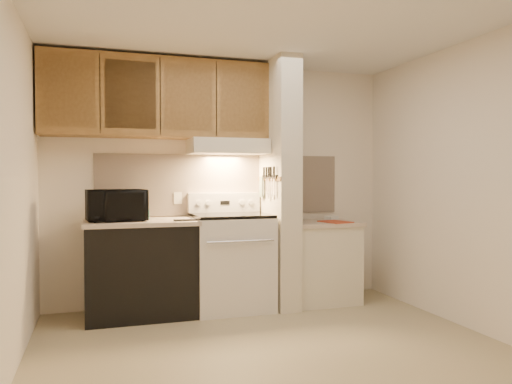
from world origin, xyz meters
name	(u,v)px	position (x,y,z in m)	size (l,w,h in m)	color
floor	(269,346)	(0.00, 0.00, 0.00)	(3.60, 3.60, 0.00)	tan
ceiling	(269,22)	(0.00, 0.00, 2.50)	(3.60, 3.60, 0.00)	white
wall_back	(223,183)	(0.00, 1.50, 1.25)	(3.60, 0.02, 2.50)	white
wall_left	(13,187)	(-1.80, 0.00, 1.25)	(0.02, 3.00, 2.50)	white
wall_right	(462,185)	(1.80, 0.00, 1.25)	(0.02, 3.00, 2.50)	white
backsplash	(223,185)	(0.00, 1.49, 1.24)	(2.60, 0.02, 0.63)	#FFE4CC
range_body	(231,263)	(0.00, 1.16, 0.46)	(0.76, 0.65, 0.92)	silver
oven_window	(240,264)	(0.00, 0.84, 0.50)	(0.50, 0.01, 0.30)	black
oven_handle	(241,241)	(0.00, 0.80, 0.72)	(0.02, 0.02, 0.65)	silver
cooktop	(231,215)	(0.00, 1.16, 0.94)	(0.74, 0.64, 0.03)	black
range_backguard	(224,202)	(0.00, 1.44, 1.05)	(0.76, 0.08, 0.20)	silver
range_display	(225,203)	(0.00, 1.40, 1.05)	(0.10, 0.01, 0.04)	black
range_knob_left_outer	(199,203)	(-0.28, 1.40, 1.05)	(0.05, 0.05, 0.02)	silver
range_knob_left_inner	(208,203)	(-0.18, 1.40, 1.05)	(0.05, 0.05, 0.02)	silver
range_knob_right_inner	(242,202)	(0.18, 1.40, 1.05)	(0.05, 0.05, 0.02)	silver
range_knob_right_outer	(251,202)	(0.28, 1.40, 1.05)	(0.05, 0.05, 0.02)	silver
dishwasher_front	(141,270)	(-0.88, 1.17, 0.43)	(1.00, 0.63, 0.87)	black
left_countertop	(141,222)	(-0.88, 1.17, 0.89)	(1.04, 0.67, 0.04)	beige
spoon_rest	(186,220)	(-0.48, 0.97, 0.92)	(0.23, 0.07, 0.02)	black
teal_jar	(145,214)	(-0.83, 1.28, 0.96)	(0.08, 0.08, 0.09)	#1D6566
outlet	(178,198)	(-0.48, 1.48, 1.10)	(0.08, 0.01, 0.12)	beige
microwave	(116,205)	(-1.10, 1.15, 1.05)	(0.52, 0.35, 0.29)	black
partition_pillar	(279,184)	(0.51, 1.15, 1.25)	(0.22, 0.70, 2.50)	beige
pillar_trim	(269,179)	(0.39, 1.15, 1.30)	(0.01, 0.70, 0.04)	olive
knife_strip	(270,177)	(0.39, 1.10, 1.32)	(0.02, 0.42, 0.04)	black
knife_blade_a	(274,187)	(0.38, 0.94, 1.22)	(0.01, 0.04, 0.16)	silver
knife_handle_a	(274,172)	(0.38, 0.94, 1.37)	(0.02, 0.02, 0.10)	black
knife_blade_b	(272,188)	(0.38, 1.01, 1.21)	(0.01, 0.04, 0.18)	silver
knife_handle_b	(271,172)	(0.38, 1.03, 1.37)	(0.02, 0.02, 0.10)	black
knife_blade_c	(268,189)	(0.38, 1.11, 1.20)	(0.01, 0.04, 0.20)	silver
knife_handle_c	(269,172)	(0.38, 1.09, 1.37)	(0.02, 0.02, 0.10)	black
knife_blade_d	(266,187)	(0.38, 1.17, 1.22)	(0.01, 0.04, 0.16)	silver
knife_handle_d	(266,172)	(0.38, 1.17, 1.37)	(0.02, 0.02, 0.10)	black
knife_blade_e	(263,187)	(0.38, 1.27, 1.21)	(0.01, 0.04, 0.18)	silver
knife_handle_e	(264,172)	(0.38, 1.25, 1.37)	(0.02, 0.02, 0.10)	black
oven_mitt	(262,187)	(0.38, 1.32, 1.21)	(0.03, 0.09, 0.21)	slate
right_cab_base	(320,263)	(0.97, 1.15, 0.40)	(0.70, 0.60, 0.81)	beige
right_countertop	(320,223)	(0.97, 1.15, 0.83)	(0.74, 0.64, 0.04)	beige
red_folder	(335,222)	(1.07, 1.00, 0.86)	(0.23, 0.32, 0.01)	#AC3B20
white_box	(331,218)	(1.19, 1.33, 0.87)	(0.14, 0.09, 0.04)	white
range_hood	(228,147)	(0.00, 1.28, 1.62)	(0.78, 0.44, 0.15)	beige
hood_lip	(233,150)	(0.00, 1.07, 1.58)	(0.78, 0.04, 0.06)	beige
upper_cabinets	(158,98)	(-0.69, 1.32, 2.08)	(2.18, 0.33, 0.77)	olive
cab_door_a	(68,91)	(-1.51, 1.17, 2.08)	(0.46, 0.01, 0.63)	olive
cab_gap_a	(100,93)	(-1.23, 1.16, 2.08)	(0.01, 0.01, 0.73)	black
cab_door_b	(131,95)	(-0.96, 1.17, 2.08)	(0.46, 0.01, 0.63)	olive
cab_gap_b	(160,96)	(-0.69, 1.16, 2.08)	(0.01, 0.01, 0.73)	black
cab_door_c	(189,97)	(-0.42, 1.17, 2.08)	(0.46, 0.01, 0.63)	olive
cab_gap_c	(216,99)	(-0.14, 1.16, 2.08)	(0.01, 0.01, 0.73)	black
cab_door_d	(243,100)	(0.13, 1.17, 2.08)	(0.46, 0.01, 0.63)	olive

